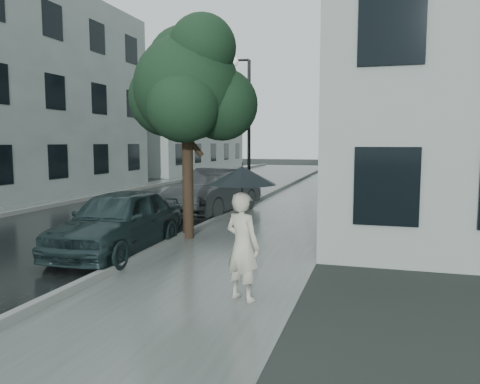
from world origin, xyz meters
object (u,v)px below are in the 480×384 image
(pedestrian, at_px, (242,246))
(car_far, at_px, (215,191))
(street_tree, at_px, (188,87))
(car_near, at_px, (119,221))
(lamp_post, at_px, (245,123))

(pedestrian, xyz_separation_m, car_far, (-3.37, 8.31, -0.08))
(pedestrian, height_order, street_tree, street_tree)
(pedestrian, bearing_deg, car_far, -43.06)
(street_tree, xyz_separation_m, car_far, (-0.75, 4.08, -3.04))
(pedestrian, relative_size, car_far, 0.36)
(street_tree, height_order, car_far, street_tree)
(street_tree, relative_size, car_near, 1.33)
(street_tree, height_order, lamp_post, lamp_post)
(pedestrian, relative_size, car_near, 0.41)
(street_tree, bearing_deg, pedestrian, -58.25)
(street_tree, distance_m, car_far, 5.15)
(pedestrian, height_order, car_near, pedestrian)
(pedestrian, xyz_separation_m, car_near, (-3.50, 2.27, -0.14))
(street_tree, bearing_deg, lamp_post, 91.44)
(pedestrian, height_order, car_far, pedestrian)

